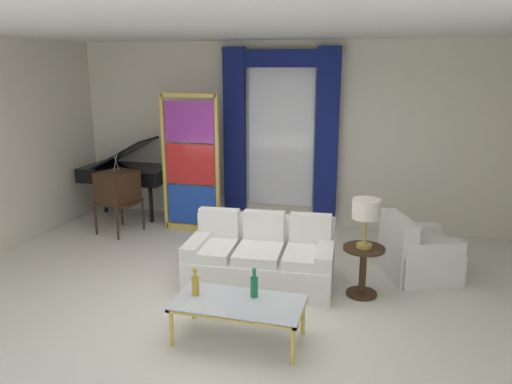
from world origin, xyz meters
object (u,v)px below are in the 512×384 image
Objects in this scene: coffee_table at (239,305)px; stained_glass_divider at (191,167)px; vintage_tv at (118,188)px; armchair_white at (415,255)px; bottle_crystal_tall at (254,285)px; grand_piano at (130,171)px; table_lamp_brass at (366,211)px; peacock_figurine at (211,228)px; bottle_blue_decanter at (195,284)px; round_side_table at (363,267)px; couch_white_long at (261,259)px.

stained_glass_divider is (-1.71, 2.96, 0.68)m from coffee_table.
vintage_tv reaches higher than armchair_white.
coffee_table is 4.14× the size of bottle_crystal_tall.
vintage_tv is 0.99m from grand_piano.
armchair_white is at bearing 49.56° from table_lamp_brass.
bottle_crystal_tall is 0.53× the size of table_lamp_brass.
table_lamp_brass is (2.34, -1.24, 0.81)m from peacock_figurine.
bottle_blue_decanter is 4.39m from grand_piano.
stained_glass_divider is (1.09, 0.38, 0.33)m from vintage_tv.
bottle_crystal_tall is 3.40m from stained_glass_divider.
bottle_blue_decanter is at bearing -140.49° from table_lamp_brass.
bottle_blue_decanter reaches higher than peacock_figurine.
round_side_table is at bearing -17.99° from vintage_tv.
armchair_white reaches higher than bottle_blue_decanter.
grand_piano reaches higher than armchair_white.
coffee_table is 4.71m from grand_piano.
bottle_crystal_tall is at bearing -57.13° from stained_glass_divider.
bottle_crystal_tall is at bearing -39.91° from vintage_tv.
peacock_figurine is at bearing 132.91° from couch_white_long.
coffee_table is at bearing -130.02° from round_side_table.
table_lamp_brass reaches higher than peacock_figurine.
couch_white_long is at bearing -47.09° from peacock_figurine.
grand_piano reaches higher than bottle_crystal_tall.
bottle_blue_decanter is 0.21× the size of vintage_tv.
stained_glass_divider is (-1.58, 1.60, 0.75)m from couch_white_long.
stained_glass_divider is 3.70× the size of round_side_table.
couch_white_long is 1.23m from round_side_table.
couch_white_long is at bearing 101.33° from bottle_crystal_tall.
stained_glass_divider reaches higher than round_side_table.
peacock_figurine is at bearing -40.91° from stained_glass_divider.
round_side_table is at bearing -27.92° from peacock_figurine.
grand_piano is at bearing 152.23° from round_side_table.
grand_piano is at bearing 143.94° from couch_white_long.
bottle_blue_decanter is 2.03m from round_side_table.
vintage_tv is 2.36× the size of table_lamp_brass.
round_side_table is (1.23, -0.05, 0.05)m from couch_white_long.
round_side_table is (2.81, -1.65, -0.70)m from stained_glass_divider.
vintage_tv reaches higher than coffee_table.
vintage_tv is at bearing 132.58° from bottle_blue_decanter.
peacock_figurine is (-0.78, 2.52, -0.30)m from bottle_blue_decanter.
coffee_table is at bearing -84.64° from couch_white_long.
bottle_crystal_tall is at bearing -130.04° from table_lamp_brass.
couch_white_long is at bearing -36.06° from grand_piano.
peacock_figurine is at bearing -27.57° from grand_piano.
bottle_crystal_tall is at bearing -130.04° from round_side_table.
couch_white_long is 3.71m from grand_piano.
coffee_table is 2.84m from peacock_figurine.
couch_white_long reaches higher than round_side_table.
armchair_white is at bearing 49.81° from bottle_crystal_tall.
grand_piano reaches higher than table_lamp_brass.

